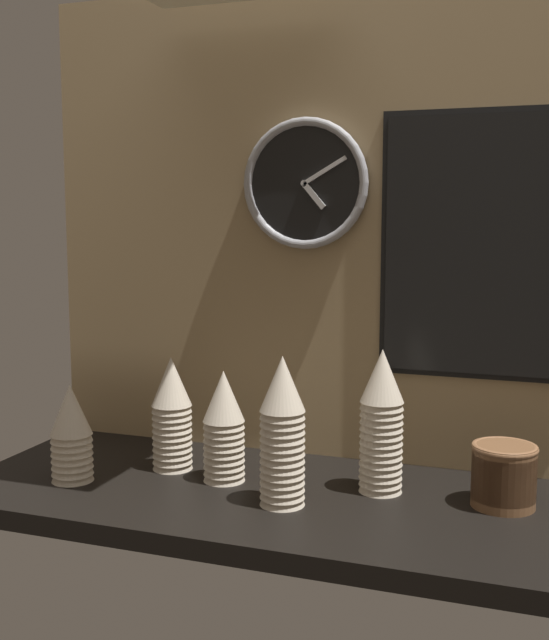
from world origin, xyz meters
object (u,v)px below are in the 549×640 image
(cup_stack_center, at_px, (282,431))
(menu_board, at_px, (489,246))
(cup_stack_far_left, at_px, (71,433))
(cup_stack_center_left, at_px, (224,426))
(cup_stack_left, at_px, (172,413))
(wall_clock, at_px, (305,184))
(bowl_stack_right, at_px, (504,474))
(cup_stack_center_right, at_px, (381,421))

(cup_stack_center, distance_m, menu_board, 0.58)
(cup_stack_far_left, bearing_deg, cup_stack_center_left, 19.80)
(cup_stack_left, bearing_deg, wall_clock, 37.54)
(bowl_stack_right, distance_m, menu_board, 0.46)
(cup_stack_left, height_order, cup_stack_center_left, cup_stack_left)
(cup_stack_far_left, xyz_separation_m, menu_board, (0.80, 0.33, 0.38))
(cup_stack_left, bearing_deg, cup_stack_center, -22.69)
(cup_stack_left, relative_size, menu_board, 0.44)
(cup_stack_center_right, distance_m, bowl_stack_right, 0.25)
(cup_stack_center, bearing_deg, cup_stack_far_left, -177.88)
(cup_stack_center_left, relative_size, wall_clock, 0.81)
(cup_stack_center_left, height_order, cup_stack_far_left, cup_stack_center_left)
(cup_stack_center, xyz_separation_m, bowl_stack_right, (0.40, 0.13, -0.08))
(cup_stack_left, xyz_separation_m, cup_stack_center_left, (0.14, -0.03, -0.01))
(wall_clock, bearing_deg, cup_stack_far_left, -140.94)
(cup_stack_left, xyz_separation_m, cup_stack_center, (0.30, -0.12, 0.02))
(cup_stack_far_left, bearing_deg, menu_board, 22.81)
(cup_stack_center_left, xyz_separation_m, cup_stack_far_left, (-0.30, -0.11, -0.01))
(wall_clock, relative_size, menu_board, 0.51)
(cup_stack_center_left, distance_m, cup_stack_center, 0.19)
(bowl_stack_right, bearing_deg, cup_stack_center_left, -175.62)
(wall_clock, height_order, menu_board, menu_board)
(cup_stack_center, bearing_deg, cup_stack_left, 157.31)
(cup_stack_left, xyz_separation_m, wall_clock, (0.24, 0.19, 0.49))
(cup_stack_center_right, bearing_deg, wall_clock, 141.07)
(cup_stack_center_left, xyz_separation_m, bowl_stack_right, (0.56, 0.04, -0.05))
(cup_stack_left, bearing_deg, cup_stack_center_right, 1.39)
(cup_stack_center_left, height_order, menu_board, menu_board)
(cup_stack_center_left, height_order, cup_stack_center_right, cup_stack_center_right)
(cup_stack_center_right, xyz_separation_m, bowl_stack_right, (0.24, -0.00, -0.08))
(cup_stack_center_left, bearing_deg, cup_stack_center_right, 7.96)
(cup_stack_left, xyz_separation_m, menu_board, (0.64, 0.19, 0.36))
(cup_stack_center_left, bearing_deg, cup_stack_left, 166.16)
(cup_stack_center_left, distance_m, cup_stack_far_left, 0.32)
(cup_stack_center, distance_m, wall_clock, 0.57)
(cup_stack_center_left, bearing_deg, cup_stack_far_left, -160.20)
(cup_stack_left, distance_m, cup_stack_center_right, 0.46)
(wall_clock, bearing_deg, menu_board, 1.29)
(bowl_stack_right, xyz_separation_m, menu_board, (-0.06, 0.19, 0.42))
(cup_stack_left, bearing_deg, cup_stack_center_left, -13.84)
(cup_stack_center_left, relative_size, cup_stack_center, 0.81)
(cup_stack_far_left, bearing_deg, wall_clock, 39.06)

